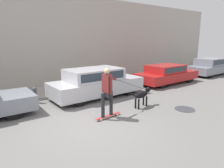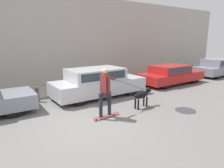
% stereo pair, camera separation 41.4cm
% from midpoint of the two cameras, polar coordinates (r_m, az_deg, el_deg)
% --- Properties ---
extents(ground_plane, '(36.00, 36.00, 0.00)m').
position_cam_midpoint_polar(ground_plane, '(6.71, -4.91, -11.68)').
color(ground_plane, slate).
extents(back_wall, '(32.00, 0.30, 5.34)m').
position_cam_midpoint_polar(back_wall, '(11.98, -19.73, 11.50)').
color(back_wall, '#ADA89E').
rests_on(back_wall, ground_plane).
extents(sidewalk_curb, '(30.00, 2.28, 0.14)m').
position_cam_midpoint_polar(sidewalk_curb, '(11.05, -17.12, -2.01)').
color(sidewalk_curb, '#A39E93').
rests_on(sidewalk_curb, ground_plane).
extents(parked_car_1, '(4.61, 1.94, 1.40)m').
position_cam_midpoint_polar(parked_car_1, '(9.74, -2.84, 0.37)').
color(parked_car_1, black).
rests_on(parked_car_1, ground_plane).
extents(parked_car_2, '(4.43, 1.83, 1.18)m').
position_cam_midpoint_polar(parked_car_2, '(13.17, 17.37, 2.58)').
color(parked_car_2, black).
rests_on(parked_car_2, ground_plane).
extents(parked_car_3, '(4.31, 1.74, 1.31)m').
position_cam_midpoint_polar(parked_car_3, '(17.54, 28.56, 4.15)').
color(parked_car_3, black).
rests_on(parked_car_3, ground_plane).
extents(dog, '(1.30, 0.43, 0.78)m').
position_cam_midpoint_polar(dog, '(8.31, 10.05, -3.14)').
color(dog, black).
rests_on(dog, ground_plane).
extents(skateboarder, '(2.76, 0.52, 1.80)m').
position_cam_midpoint_polar(skateboarder, '(6.94, -0.20, -1.70)').
color(skateboarder, beige).
rests_on(skateboarder, ground_plane).
extents(manhole_cover, '(0.80, 0.80, 0.01)m').
position_cam_midpoint_polar(manhole_cover, '(8.56, 21.56, -7.03)').
color(manhole_cover, '#38383D').
rests_on(manhole_cover, ground_plane).
extents(fire_hydrant, '(0.18, 0.18, 0.73)m').
position_cam_midpoint_polar(fire_hydrant, '(9.48, -19.43, -2.61)').
color(fire_hydrant, '#4C5156').
rests_on(fire_hydrant, ground_plane).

